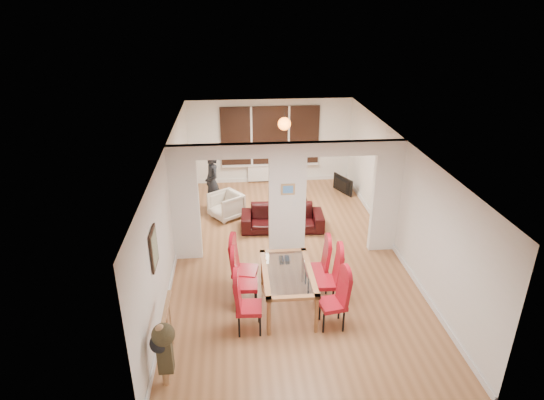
{
  "coord_description": "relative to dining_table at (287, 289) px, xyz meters",
  "views": [
    {
      "loc": [
        -1.12,
        -8.96,
        5.3
      ],
      "look_at": [
        -0.28,
        0.6,
        1.05
      ],
      "focal_mm": 30.0,
      "sensor_mm": 36.0,
      "label": 1
    }
  ],
  "objects": [
    {
      "name": "dining_table",
      "position": [
        0.0,
        0.0,
        0.0
      ],
      "size": [
        0.92,
        1.63,
        0.77
      ],
      "primitive_type": null,
      "color": "#945E36",
      "rests_on": "floor"
    },
    {
      "name": "divider_wall",
      "position": [
        0.22,
        1.98,
        0.92
      ],
      "size": [
        5.0,
        0.18,
        2.6
      ],
      "primitive_type": "cube",
      "color": "white",
      "rests_on": "floor"
    },
    {
      "name": "dining_chair_rb",
      "position": [
        0.73,
        0.01,
        0.19
      ],
      "size": [
        0.48,
        0.48,
        1.15
      ],
      "primitive_type": null,
      "rotation": [
        0.0,
        0.0,
        -0.04
      ],
      "color": "maroon",
      "rests_on": "floor"
    },
    {
      "name": "shoes",
      "position": [
        0.12,
        1.56,
        -0.34
      ],
      "size": [
        0.22,
        0.24,
        0.09
      ],
      "primitive_type": null,
      "color": "black",
      "rests_on": "floor"
    },
    {
      "name": "floor",
      "position": [
        0.22,
        1.98,
        -0.38
      ],
      "size": [
        5.0,
        9.0,
        0.01
      ],
      "primitive_type": "cube",
      "color": "#98643D",
      "rests_on": "ground"
    },
    {
      "name": "dining_chair_lc",
      "position": [
        -0.76,
        0.51,
        0.2
      ],
      "size": [
        0.55,
        0.55,
        1.16
      ],
      "primitive_type": null,
      "rotation": [
        0.0,
        0.0,
        -0.21
      ],
      "color": "maroon",
      "rests_on": "floor"
    },
    {
      "name": "person",
      "position": [
        -1.51,
        4.38,
        0.44
      ],
      "size": [
        0.7,
        0.57,
        1.64
      ],
      "primitive_type": "imported",
      "rotation": [
        0.0,
        0.0,
        -1.22
      ],
      "color": "black",
      "rests_on": "floor"
    },
    {
      "name": "bowl",
      "position": [
        0.79,
        4.63,
        -0.14
      ],
      "size": [
        0.2,
        0.2,
        0.05
      ],
      "primitive_type": "imported",
      "color": "black",
      "rests_on": "coffee_table"
    },
    {
      "name": "coffee_table",
      "position": [
        0.6,
        4.65,
        -0.27
      ],
      "size": [
        0.96,
        0.48,
        0.22
      ],
      "primitive_type": null,
      "rotation": [
        0.0,
        0.0,
        0.0
      ],
      "color": "black",
      "rests_on": "floor"
    },
    {
      "name": "television",
      "position": [
        2.22,
        5.31,
        -0.13
      ],
      "size": [
        0.85,
        0.46,
        0.5
      ],
      "primitive_type": "imported",
      "rotation": [
        0.0,
        0.0,
        1.99
      ],
      "color": "black",
      "rests_on": "floor"
    },
    {
      "name": "bottle",
      "position": [
        0.58,
        4.59,
        -0.03
      ],
      "size": [
        0.07,
        0.07,
        0.27
      ],
      "primitive_type": "cylinder",
      "color": "#143F19",
      "rests_on": "coffee_table"
    },
    {
      "name": "sofa",
      "position": [
        0.25,
        3.16,
        -0.08
      ],
      "size": [
        2.08,
        0.9,
        0.6
      ],
      "primitive_type": "imported",
      "rotation": [
        0.0,
        0.0,
        -0.05
      ],
      "color": "black",
      "rests_on": "floor"
    },
    {
      "name": "room_walls",
      "position": [
        0.22,
        1.98,
        0.92
      ],
      "size": [
        5.0,
        9.0,
        2.6
      ],
      "primitive_type": null,
      "color": "silver",
      "rests_on": "floor"
    },
    {
      "name": "dining_chair_rc",
      "position": [
        0.63,
        0.5,
        0.16
      ],
      "size": [
        0.44,
        0.44,
        1.08
      ],
      "primitive_type": null,
      "rotation": [
        0.0,
        0.0,
        -0.01
      ],
      "color": "maroon",
      "rests_on": "floor"
    },
    {
      "name": "pillar_photo",
      "position": [
        0.22,
        1.88,
        1.22
      ],
      "size": [
        0.3,
        0.03,
        0.25
      ],
      "primitive_type": "cube",
      "color": "#4C8CD8",
      "rests_on": "divider_wall"
    },
    {
      "name": "pendant_light",
      "position": [
        0.52,
        5.28,
        1.77
      ],
      "size": [
        0.36,
        0.36,
        0.36
      ],
      "primitive_type": "sphere",
      "color": "orange",
      "rests_on": "room_walls"
    },
    {
      "name": "dining_chair_lb",
      "position": [
        -0.77,
        0.08,
        0.17
      ],
      "size": [
        0.47,
        0.47,
        1.11
      ],
      "primitive_type": null,
      "rotation": [
        0.0,
        0.0,
        -0.06
      ],
      "color": "maroon",
      "rests_on": "floor"
    },
    {
      "name": "dining_chair_ra",
      "position": [
        0.71,
        -0.62,
        0.15
      ],
      "size": [
        0.5,
        0.5,
        1.07
      ],
      "primitive_type": null,
      "rotation": [
        0.0,
        0.0,
        0.18
      ],
      "color": "maroon",
      "rests_on": "floor"
    },
    {
      "name": "dining_chair_la",
      "position": [
        -0.74,
        -0.61,
        0.16
      ],
      "size": [
        0.46,
        0.46,
        1.09
      ],
      "primitive_type": null,
      "rotation": [
        0.0,
        0.0,
        -0.06
      ],
      "color": "maroon",
      "rests_on": "floor"
    },
    {
      "name": "radiator",
      "position": [
        0.22,
        6.38,
        -0.08
      ],
      "size": [
        1.4,
        0.08,
        0.5
      ],
      "primitive_type": "cube",
      "color": "white",
      "rests_on": "floor"
    },
    {
      "name": "stair_newel",
      "position": [
        -2.03,
        -1.22,
        0.17
      ],
      "size": [
        0.4,
        1.2,
        1.1
      ],
      "primitive_type": null,
      "color": "#A8784D",
      "rests_on": "floor"
    },
    {
      "name": "wall_poster",
      "position": [
        -2.25,
        -0.42,
        1.22
      ],
      "size": [
        0.04,
        0.52,
        0.67
      ],
      "primitive_type": "cube",
      "color": "gray",
      "rests_on": "room_walls"
    },
    {
      "name": "bay_window_blinds",
      "position": [
        0.22,
        6.42,
        1.12
      ],
      "size": [
        3.0,
        0.08,
        1.8
      ],
      "primitive_type": "cube",
      "color": "black",
      "rests_on": "room_walls"
    },
    {
      "name": "armchair",
      "position": [
        -1.16,
        3.93,
        -0.04
      ],
      "size": [
        1.03,
        1.04,
        0.68
      ],
      "primitive_type": "imported",
      "rotation": [
        0.0,
        0.0,
        -0.96
      ],
      "color": "beige",
      "rests_on": "floor"
    }
  ]
}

